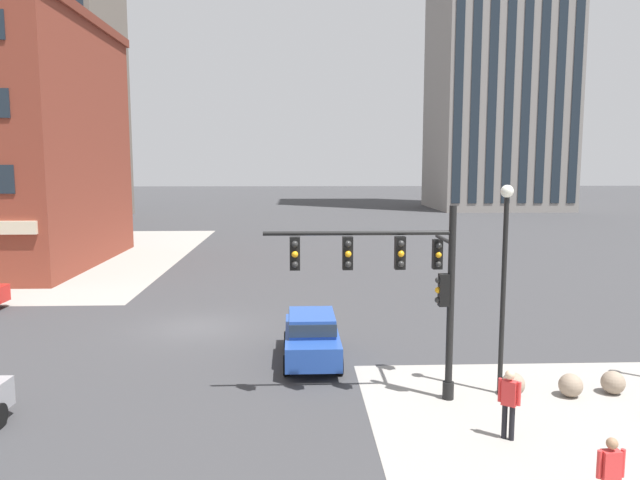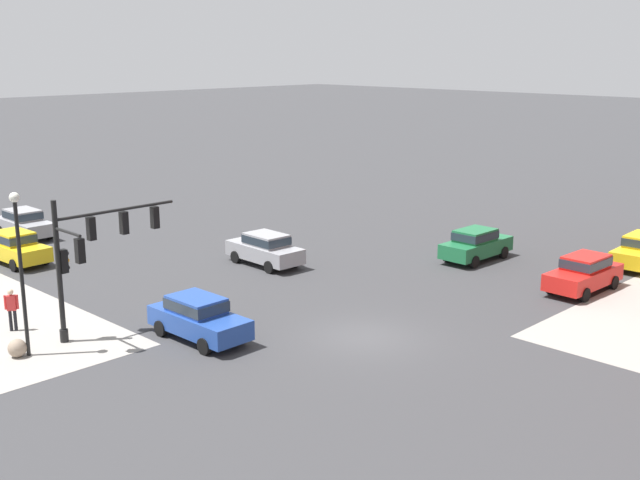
{
  "view_description": "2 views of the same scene",
  "coord_description": "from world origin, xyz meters",
  "px_view_note": "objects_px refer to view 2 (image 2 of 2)",
  "views": [
    {
      "loc": [
        4.13,
        -24.06,
        6.61
      ],
      "look_at": [
        5.16,
        2.09,
        3.31
      ],
      "focal_mm": 33.72,
      "sensor_mm": 36.0,
      "label": 1
    },
    {
      "loc": [
        21.84,
        18.93,
        10.89
      ],
      "look_at": [
        1.2,
        -1.27,
        3.88
      ],
      "focal_mm": 44.31,
      "sensor_mm": 36.0,
      "label": 2
    }
  ],
  "objects_px": {
    "traffic_signal_main": "(90,249)",
    "car_main_mid": "(265,248)",
    "car_cross_far": "(24,222)",
    "car_main_northbound_near": "(476,243)",
    "bollard_sphere_curb_a": "(17,348)",
    "car_main_southbound_far": "(198,316)",
    "car_cross_eastbound": "(584,272)",
    "car_cross_westbound": "(15,246)",
    "street_lamp_corner_near": "(20,257)",
    "pedestrian_walking_east": "(12,307)"
  },
  "relations": [
    {
      "from": "car_cross_far",
      "to": "car_main_northbound_near",
      "type": "bearing_deg",
      "value": 123.03
    },
    {
      "from": "street_lamp_corner_near",
      "to": "car_main_northbound_near",
      "type": "distance_m",
      "value": 23.27
    },
    {
      "from": "bollard_sphere_curb_a",
      "to": "street_lamp_corner_near",
      "type": "distance_m",
      "value": 3.42
    },
    {
      "from": "car_main_southbound_far",
      "to": "car_cross_westbound",
      "type": "distance_m",
      "value": 15.73
    },
    {
      "from": "traffic_signal_main",
      "to": "car_cross_eastbound",
      "type": "height_order",
      "value": "traffic_signal_main"
    },
    {
      "from": "car_cross_far",
      "to": "bollard_sphere_curb_a",
      "type": "bearing_deg",
      "value": 63.62
    },
    {
      "from": "traffic_signal_main",
      "to": "car_main_mid",
      "type": "bearing_deg",
      "value": -165.76
    },
    {
      "from": "car_cross_far",
      "to": "car_cross_westbound",
      "type": "bearing_deg",
      "value": 60.16
    },
    {
      "from": "street_lamp_corner_near",
      "to": "car_cross_far",
      "type": "bearing_deg",
      "value": -115.3
    },
    {
      "from": "car_cross_westbound",
      "to": "car_main_mid",
      "type": "distance_m",
      "value": 13.04
    },
    {
      "from": "traffic_signal_main",
      "to": "car_cross_far",
      "type": "relative_size",
      "value": 1.25
    },
    {
      "from": "bollard_sphere_curb_a",
      "to": "car_cross_westbound",
      "type": "xyz_separation_m",
      "value": [
        -5.79,
        -12.49,
        0.58
      ]
    },
    {
      "from": "car_cross_eastbound",
      "to": "car_cross_westbound",
      "type": "relative_size",
      "value": 0.99
    },
    {
      "from": "car_main_southbound_far",
      "to": "car_cross_eastbound",
      "type": "height_order",
      "value": "same"
    },
    {
      "from": "car_cross_eastbound",
      "to": "car_main_northbound_near",
      "type": "bearing_deg",
      "value": -100.01
    },
    {
      "from": "street_lamp_corner_near",
      "to": "car_cross_westbound",
      "type": "xyz_separation_m",
      "value": [
        -5.45,
        -12.65,
        -2.82
      ]
    },
    {
      "from": "street_lamp_corner_near",
      "to": "car_cross_eastbound",
      "type": "distance_m",
      "value": 24.25
    },
    {
      "from": "car_cross_westbound",
      "to": "car_cross_eastbound",
      "type": "bearing_deg",
      "value": 124.51
    },
    {
      "from": "bollard_sphere_curb_a",
      "to": "car_main_southbound_far",
      "type": "bearing_deg",
      "value": 150.43
    },
    {
      "from": "traffic_signal_main",
      "to": "bollard_sphere_curb_a",
      "type": "bearing_deg",
      "value": -0.11
    },
    {
      "from": "car_main_mid",
      "to": "car_cross_far",
      "type": "distance_m",
      "value": 15.9
    },
    {
      "from": "traffic_signal_main",
      "to": "car_main_northbound_near",
      "type": "height_order",
      "value": "traffic_signal_main"
    },
    {
      "from": "traffic_signal_main",
      "to": "car_main_southbound_far",
      "type": "xyz_separation_m",
      "value": [
        -2.58,
        3.24,
        -2.55
      ]
    },
    {
      "from": "street_lamp_corner_near",
      "to": "traffic_signal_main",
      "type": "bearing_deg",
      "value": -176.87
    },
    {
      "from": "pedestrian_walking_east",
      "to": "car_main_northbound_near",
      "type": "xyz_separation_m",
      "value": [
        -21.94,
        7.03,
        -0.08
      ]
    },
    {
      "from": "traffic_signal_main",
      "to": "car_main_northbound_near",
      "type": "relative_size",
      "value": 1.25
    },
    {
      "from": "pedestrian_walking_east",
      "to": "car_cross_eastbound",
      "type": "bearing_deg",
      "value": 146.64
    },
    {
      "from": "car_main_northbound_near",
      "to": "car_cross_far",
      "type": "distance_m",
      "value": 26.21
    },
    {
      "from": "car_cross_westbound",
      "to": "car_cross_far",
      "type": "bearing_deg",
      "value": -119.84
    },
    {
      "from": "bollard_sphere_curb_a",
      "to": "car_cross_far",
      "type": "height_order",
      "value": "car_cross_far"
    },
    {
      "from": "bollard_sphere_curb_a",
      "to": "car_main_southbound_far",
      "type": "xyz_separation_m",
      "value": [
        -5.71,
        3.24,
        0.58
      ]
    },
    {
      "from": "car_cross_eastbound",
      "to": "bollard_sphere_curb_a",
      "type": "bearing_deg",
      "value": -26.53
    },
    {
      "from": "car_main_southbound_far",
      "to": "car_cross_eastbound",
      "type": "xyz_separation_m",
      "value": [
        -16.17,
        7.68,
        0.0
      ]
    },
    {
      "from": "traffic_signal_main",
      "to": "car_main_mid",
      "type": "relative_size",
      "value": 1.23
    },
    {
      "from": "car_main_mid",
      "to": "car_cross_far",
      "type": "height_order",
      "value": "same"
    },
    {
      "from": "car_main_mid",
      "to": "traffic_signal_main",
      "type": "bearing_deg",
      "value": 14.24
    },
    {
      "from": "car_cross_westbound",
      "to": "street_lamp_corner_near",
      "type": "bearing_deg",
      "value": 66.67
    },
    {
      "from": "bollard_sphere_curb_a",
      "to": "car_cross_far",
      "type": "relative_size",
      "value": 0.15
    },
    {
      "from": "car_cross_far",
      "to": "car_main_mid",
      "type": "bearing_deg",
      "value": 111.67
    },
    {
      "from": "car_main_southbound_far",
      "to": "car_main_mid",
      "type": "height_order",
      "value": "same"
    },
    {
      "from": "pedestrian_walking_east",
      "to": "car_cross_far",
      "type": "distance_m",
      "value": 16.79
    },
    {
      "from": "car_main_northbound_near",
      "to": "car_main_southbound_far",
      "type": "distance_m",
      "value": 17.37
    },
    {
      "from": "traffic_signal_main",
      "to": "bollard_sphere_curb_a",
      "type": "height_order",
      "value": "traffic_signal_main"
    },
    {
      "from": "pedestrian_walking_east",
      "to": "car_main_southbound_far",
      "type": "relative_size",
      "value": 0.39
    },
    {
      "from": "traffic_signal_main",
      "to": "pedestrian_walking_east",
      "type": "xyz_separation_m",
      "value": [
        2.02,
        -2.75,
        -2.47
      ]
    },
    {
      "from": "pedestrian_walking_east",
      "to": "car_main_southbound_far",
      "type": "distance_m",
      "value": 7.54
    },
    {
      "from": "car_cross_westbound",
      "to": "car_main_northbound_near",
      "type": "bearing_deg",
      "value": 135.83
    },
    {
      "from": "car_cross_far",
      "to": "car_main_southbound_far",
      "type": "bearing_deg",
      "value": 81.69
    },
    {
      "from": "car_main_northbound_near",
      "to": "car_main_southbound_far",
      "type": "bearing_deg",
      "value": -3.46
    },
    {
      "from": "car_cross_westbound",
      "to": "pedestrian_walking_east",
      "type": "bearing_deg",
      "value": 64.4
    }
  ]
}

